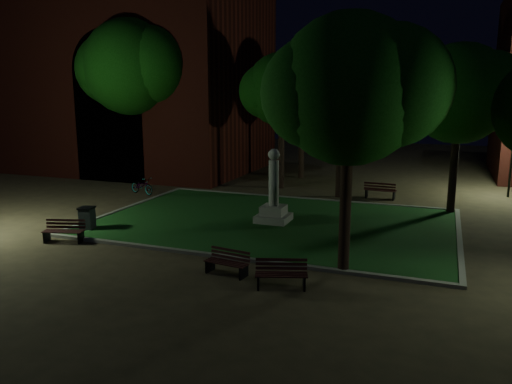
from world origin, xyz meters
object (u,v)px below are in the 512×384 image
bench_near_left (227,263)px  bicycle (142,186)px  bench_far_side (380,191)px  bench_near_right (281,275)px  bench_west_near (64,232)px  monument (274,202)px  trash_bin (87,219)px

bench_near_left → bicycle: (-9.62, 9.82, 0.11)m
bench_far_side → bench_near_right: bearing=88.2°
bench_near_left → bench_far_side: 13.62m
bench_near_left → bench_west_near: size_ratio=0.91×
bench_near_right → bicycle: (-11.54, 10.27, 0.08)m
monument → bench_near_right: bearing=-69.5°
bench_near_left → trash_bin: bearing=169.3°
bench_near_right → bench_far_side: bench_far_side is taller
bench_west_near → bench_near_left: bearing=-25.2°
monument → bench_far_side: (3.74, 6.82, -0.53)m
bench_far_side → bicycle: (-12.70, -3.44, 0.05)m
monument → bench_near_left: size_ratio=2.16×
trash_bin → bicycle: (-2.12, 7.24, -0.03)m
monument → bench_west_near: (-6.64, -5.46, -0.56)m
trash_bin → bicycle: size_ratio=0.55×
bench_near_right → trash_bin: (-9.43, 3.03, 0.11)m
bench_near_left → bench_far_side: (3.09, 13.27, 0.06)m
monument → bench_near_right: (2.58, -6.89, -0.56)m
bench_near_right → bench_far_side: bearing=66.8°
bench_near_left → bench_far_side: size_ratio=0.88×
bench_near_left → bench_far_side: bench_far_side is taller
bench_near_right → monument: bearing=92.2°
bench_west_near → bicycle: bearing=87.2°
monument → bench_far_side: monument is taller
bench_west_near → bicycle: 9.14m
bench_near_right → bench_far_side: 13.76m
bench_near_right → bicycle: bearing=120.0°
bench_near_right → bicycle: bicycle is taller
monument → bench_west_near: monument is taller
bicycle → trash_bin: bearing=-146.1°
monument → bench_near_left: monument is taller
bench_near_right → bicycle: 15.45m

